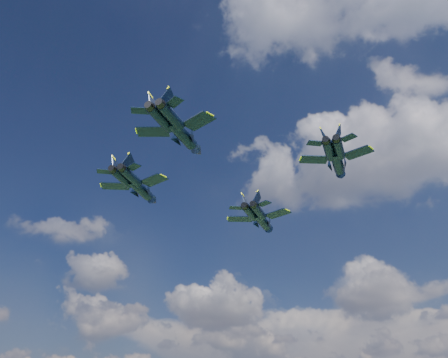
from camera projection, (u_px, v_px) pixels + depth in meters
jet_lead at (263, 221)px, 101.13m from camera, size 13.08×17.13×4.05m
jet_left at (141, 189)px, 93.72m from camera, size 13.26×17.56×4.14m
jet_right at (338, 163)px, 81.76m from camera, size 11.75×15.52×3.66m
jet_slot at (183, 135)px, 70.56m from camera, size 11.98×15.56×3.69m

